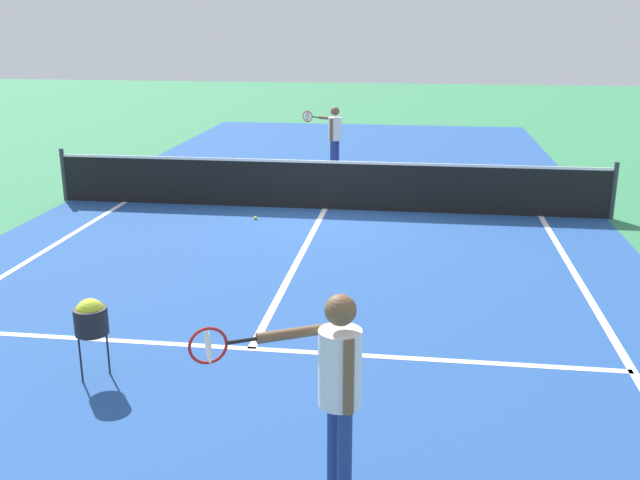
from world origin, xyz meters
name	(u,v)px	position (x,y,z in m)	size (l,w,h in m)	color
ground_plane	(325,209)	(0.00, 0.00, 0.00)	(60.00, 60.00, 0.00)	#337F51
court_surface_inbounds	(325,209)	(0.00, 0.00, 0.00)	(10.62, 24.40, 0.00)	#234C93
line_sideline_right	(622,353)	(4.11, -5.95, 0.00)	(0.10, 11.89, 0.01)	white
line_service_near	(251,349)	(0.00, -6.40, 0.00)	(8.22, 0.10, 0.01)	white
line_center_service	(298,260)	(0.00, -3.20, 0.00)	(0.10, 6.40, 0.01)	white
net	(325,184)	(0.00, 0.00, 0.49)	(10.84, 0.09, 1.07)	#33383D
player_near	(336,377)	(1.25, -8.96, 1.06)	(1.19, 0.57, 1.70)	navy
player_far	(334,132)	(-0.27, 3.67, 0.97)	(1.04, 0.81, 1.58)	navy
ball_hopper	(91,318)	(-1.43, -7.30, 0.68)	(0.34, 0.34, 0.87)	black
tennis_ball_near_net	(255,218)	(-1.18, -0.97, 0.03)	(0.07, 0.07, 0.07)	#CCE033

